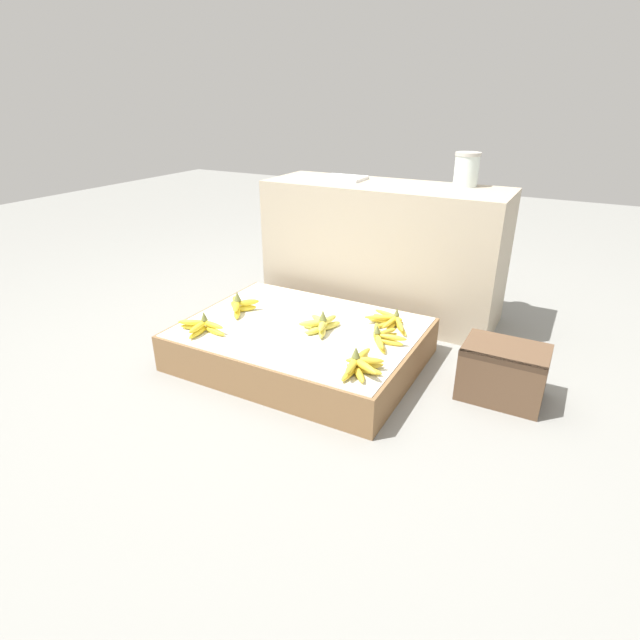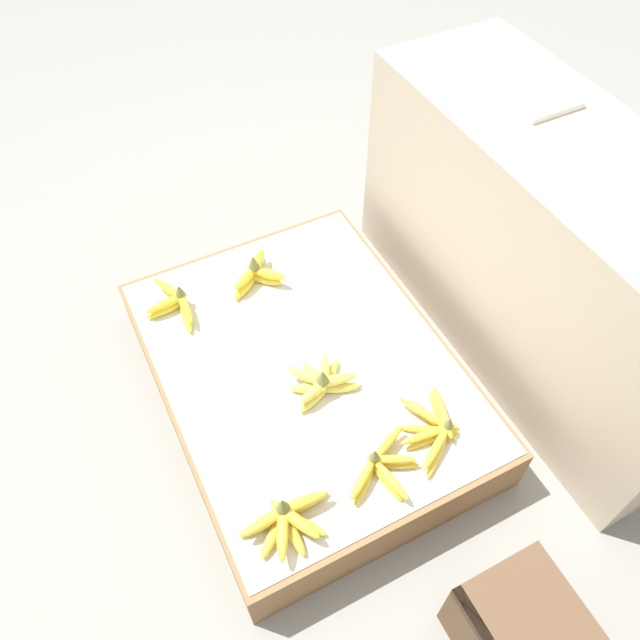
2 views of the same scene
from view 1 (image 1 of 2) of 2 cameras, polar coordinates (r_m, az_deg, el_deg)
ground_plane at (r=2.44m, az=-2.10°, el=-4.60°), size 10.00×10.00×0.00m
display_platform at (r=2.40m, az=-2.14°, el=-2.71°), size 1.10×0.83×0.18m
back_vendor_table at (r=2.89m, az=7.09°, el=7.89°), size 1.34×0.46×0.74m
wooden_crate at (r=2.24m, az=20.16°, el=-5.62°), size 0.34×0.24×0.24m
banana_bunch_front_left at (r=2.35m, az=-13.35°, el=-0.72°), size 0.25×0.15×0.09m
banana_bunch_front_right at (r=1.98m, az=4.58°, el=-5.11°), size 0.16×0.25×0.11m
banana_bunch_middle_left at (r=2.54m, az=-9.21°, el=1.67°), size 0.18×0.19×0.11m
banana_bunch_middle_midright at (r=2.30m, az=0.10°, el=-0.53°), size 0.16×0.20×0.11m
banana_bunch_middle_right at (r=2.21m, az=7.18°, el=-1.97°), size 0.20×0.23×0.09m
banana_bunch_back_right at (r=2.38m, az=8.08°, el=-0.13°), size 0.24×0.19×0.08m
glass_jar at (r=2.82m, az=16.41°, el=16.20°), size 0.13×0.13×0.17m
foam_tray_white at (r=2.95m, az=2.69°, el=15.91°), size 0.24×0.18×0.02m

